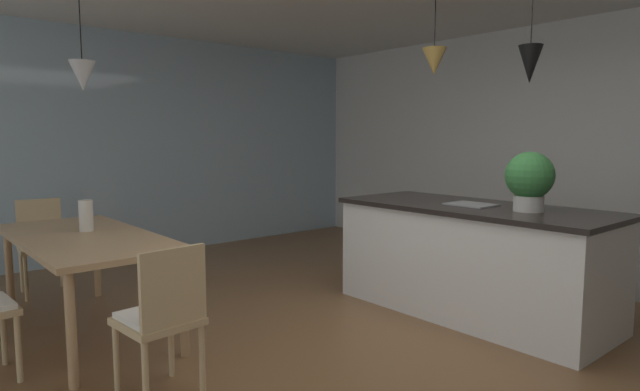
% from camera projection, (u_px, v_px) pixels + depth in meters
% --- Properties ---
extents(ground_plane, '(10.00, 8.40, 0.04)m').
position_uv_depth(ground_plane, '(385.00, 357.00, 3.53)').
color(ground_plane, brown).
extents(wall_back_kitchen, '(10.00, 0.12, 2.70)m').
position_uv_depth(wall_back_kitchen, '(599.00, 147.00, 5.48)').
color(wall_back_kitchen, silver).
rests_on(wall_back_kitchen, ground_plane).
extents(window_wall_left_glazing, '(0.06, 8.40, 2.70)m').
position_uv_depth(window_wall_left_glazing, '(141.00, 146.00, 6.45)').
color(window_wall_left_glazing, '#9EB7C6').
rests_on(window_wall_left_glazing, ground_plane).
extents(dining_table, '(1.93, 0.86, 0.74)m').
position_uv_depth(dining_table, '(85.00, 244.00, 3.87)').
color(dining_table, tan).
rests_on(dining_table, ground_plane).
extents(chair_kitchen_end, '(0.43, 0.43, 0.87)m').
position_uv_depth(chair_kitchen_end, '(162.00, 315.00, 2.89)').
color(chair_kitchen_end, tan).
rests_on(chair_kitchen_end, ground_plane).
extents(chair_window_end, '(0.44, 0.44, 0.87)m').
position_uv_depth(chair_window_end, '(42.00, 242.00, 4.91)').
color(chair_window_end, tan).
rests_on(chair_window_end, ground_plane).
extents(kitchen_island, '(2.22, 0.96, 0.91)m').
position_uv_depth(kitchen_island, '(472.00, 258.00, 4.33)').
color(kitchen_island, white).
rests_on(kitchen_island, ground_plane).
extents(pendant_over_table, '(0.19, 0.19, 0.91)m').
position_uv_depth(pendant_over_table, '(83.00, 75.00, 3.89)').
color(pendant_over_table, black).
extents(pendant_over_island_main, '(0.21, 0.21, 0.72)m').
position_uv_depth(pendant_over_island_main, '(434.00, 61.00, 4.48)').
color(pendant_over_island_main, black).
extents(pendant_over_island_aux, '(0.17, 0.17, 0.86)m').
position_uv_depth(pendant_over_island_aux, '(530.00, 64.00, 3.84)').
color(pendant_over_island_aux, black).
extents(potted_plant_on_island, '(0.35, 0.35, 0.45)m').
position_uv_depth(potted_plant_on_island, '(530.00, 179.00, 3.90)').
color(potted_plant_on_island, beige).
rests_on(potted_plant_on_island, kitchen_island).
extents(vase_on_dining_table, '(0.10, 0.10, 0.24)m').
position_uv_depth(vase_on_dining_table, '(86.00, 216.00, 4.02)').
color(vase_on_dining_table, silver).
rests_on(vase_on_dining_table, dining_table).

